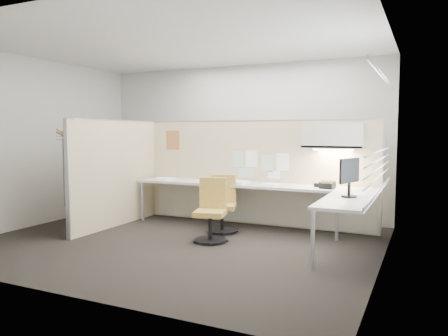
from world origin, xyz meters
The scene contains 26 objects.
floor centered at (0.00, 0.00, -0.01)m, with size 5.50×4.50×0.01m, color black.
ceiling centered at (0.00, 0.00, 2.80)m, with size 5.50×4.50×0.01m, color white.
wall_back centered at (0.00, 2.25, 1.40)m, with size 5.50×0.02×2.80m, color beige.
wall_front centered at (0.00, -2.25, 1.40)m, with size 5.50×0.02×2.80m, color beige.
wall_left centered at (-2.75, 0.00, 1.40)m, with size 0.02×4.50×2.80m, color beige.
wall_right centered at (2.75, 0.00, 1.40)m, with size 0.02×4.50×2.80m, color beige.
window_pane centered at (2.73, 0.00, 1.55)m, with size 0.01×2.80×1.30m, color #97A4B0.
partition_back centered at (0.55, 1.60, 0.88)m, with size 4.10×0.06×1.75m, color beige.
partition_left centered at (-1.50, 0.50, 0.88)m, with size 0.06×2.20×1.75m, color beige.
desk centered at (0.93, 1.13, 0.60)m, with size 4.00×2.07×0.73m.
overhead_bin centered at (1.90, 1.39, 1.51)m, with size 0.90×0.36×0.38m, color beige.
task_light_strip centered at (1.90, 1.39, 1.30)m, with size 0.60×0.06×0.02m, color #FFEABF.
pinned_papers centered at (0.63, 1.57, 1.03)m, with size 1.01×0.00×0.47m.
poster centered at (-1.05, 1.57, 1.42)m, with size 0.28×0.00×0.35m, color orange.
chair_left centered at (0.31, 0.84, 0.41)m, with size 0.52×0.53×0.88m.
chair_right centered at (0.40, 0.24, 0.42)m, with size 0.51×0.52×0.89m.
monitor centered at (2.30, 0.44, 1.02)m, with size 0.20×0.46×0.50m.
phone centered at (1.86, 1.20, 0.78)m, with size 0.24×0.22×0.12m.
stapler centered at (1.74, 1.43, 0.76)m, with size 0.14×0.04×0.05m, color black.
tape_dispenser centered at (1.69, 1.29, 0.76)m, with size 0.10×0.06×0.06m, color black.
coat_hook centered at (-1.58, -0.50, 1.42)m, with size 0.18×0.43×1.30m.
paper_stack_0 centered at (-0.99, 1.21, 0.74)m, with size 0.23×0.30×0.03m, color white.
paper_stack_1 centered at (-0.21, 1.24, 0.74)m, with size 0.23×0.30×0.02m, color white.
paper_stack_2 centered at (0.45, 1.19, 0.75)m, with size 0.23×0.30×0.04m, color white.
paper_stack_3 centered at (0.96, 1.27, 0.74)m, with size 0.23×0.30×0.02m, color white.
paper_stack_4 centered at (2.37, 0.66, 0.74)m, with size 0.23×0.30×0.02m, color white.
Camera 1 is at (3.20, -5.30, 1.58)m, focal length 35.00 mm.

